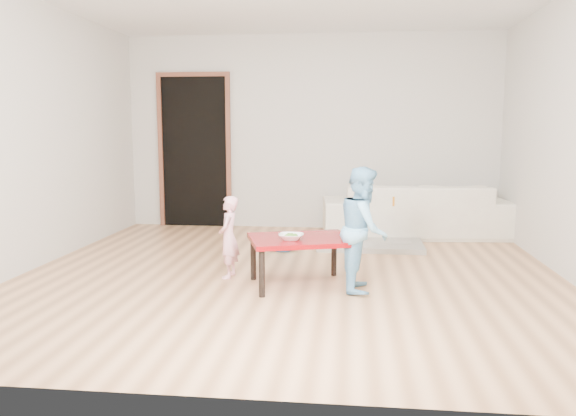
% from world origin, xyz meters
% --- Properties ---
extents(floor, '(5.00, 5.00, 0.01)m').
position_xyz_m(floor, '(0.00, 0.00, 0.00)').
color(floor, '#A57147').
rests_on(floor, ground).
extents(back_wall, '(5.00, 0.02, 2.60)m').
position_xyz_m(back_wall, '(0.00, 2.50, 1.30)').
color(back_wall, beige).
rests_on(back_wall, floor).
extents(left_wall, '(0.02, 5.00, 2.60)m').
position_xyz_m(left_wall, '(-2.50, 0.00, 1.30)').
color(left_wall, beige).
rests_on(left_wall, floor).
extents(doorway, '(1.02, 0.08, 2.11)m').
position_xyz_m(doorway, '(-1.60, 2.48, 1.02)').
color(doorway, brown).
rests_on(doorway, back_wall).
extents(sofa, '(2.35, 1.08, 0.67)m').
position_xyz_m(sofa, '(1.36, 2.05, 0.33)').
color(sofa, white).
rests_on(sofa, floor).
extents(cushion, '(0.48, 0.44, 0.11)m').
position_xyz_m(cushion, '(0.89, 1.79, 0.50)').
color(cushion, orange).
rests_on(cushion, sofa).
extents(red_table, '(1.00, 0.86, 0.43)m').
position_xyz_m(red_table, '(0.13, -0.40, 0.21)').
color(red_table, maroon).
rests_on(red_table, floor).
extents(bowl, '(0.21, 0.21, 0.05)m').
position_xyz_m(bowl, '(0.06, -0.52, 0.45)').
color(bowl, white).
rests_on(bowl, red_table).
extents(broccoli, '(0.12, 0.12, 0.06)m').
position_xyz_m(broccoli, '(0.06, -0.52, 0.45)').
color(broccoli, '#2D5919').
rests_on(broccoli, red_table).
extents(child_pink, '(0.19, 0.28, 0.75)m').
position_xyz_m(child_pink, '(-0.54, -0.20, 0.37)').
color(child_pink, pink).
rests_on(child_pink, floor).
extents(child_blue, '(0.41, 0.52, 1.04)m').
position_xyz_m(child_blue, '(0.67, -0.47, 0.52)').
color(child_blue, '#66B9EC').
rests_on(child_blue, floor).
extents(basin, '(0.37, 0.37, 0.11)m').
position_xyz_m(basin, '(-0.19, 1.00, 0.06)').
color(basin, teal).
rests_on(basin, floor).
extents(blanket, '(1.20, 1.01, 0.06)m').
position_xyz_m(blanket, '(0.79, 1.41, 0.03)').
color(blanket, '#AAA396').
rests_on(blanket, floor).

